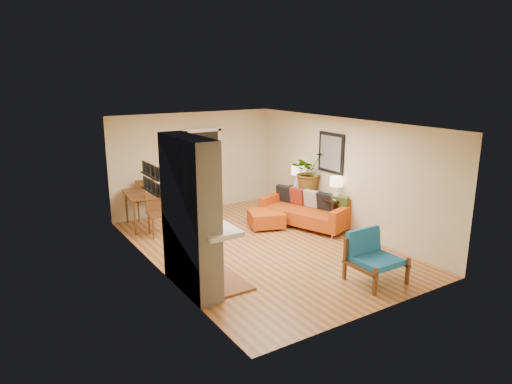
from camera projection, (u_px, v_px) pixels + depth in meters
room_shell at (226, 166)px, 11.82m from camera, size 6.50×6.50×6.50m
fireplace at (192, 218)px, 7.50m from camera, size 1.09×1.68×2.60m
sofa at (307, 210)px, 10.97m from camera, size 1.57×2.32×0.84m
ottoman at (266, 218)px, 10.82m from camera, size 1.00×1.00×0.40m
blue_chair at (372, 254)px, 8.01m from camera, size 0.85×0.84×0.88m
dining_table at (147, 199)px, 10.77m from camera, size 0.95×1.96×1.04m
console_table at (314, 198)px, 11.24m from camera, size 0.34×1.85×0.72m
lamp_near at (336, 185)px, 10.48m from camera, size 0.30×0.30×0.54m
lamp_far at (297, 174)px, 11.70m from camera, size 0.30×0.30×0.54m
houseplant at (309, 171)px, 11.26m from camera, size 1.06×0.97×0.99m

